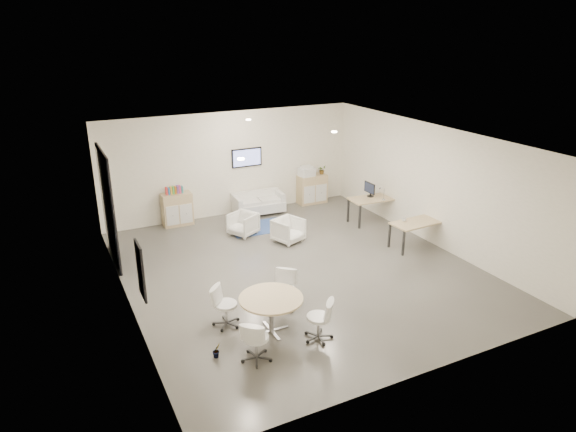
# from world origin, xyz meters

# --- Properties ---
(room_shell) EXTENTS (9.60, 10.60, 4.80)m
(room_shell) POSITION_xyz_m (0.00, 0.00, 1.60)
(room_shell) COLOR #4F4C48
(room_shell) RESTS_ON ground
(glass_door) EXTENTS (0.09, 1.90, 2.85)m
(glass_door) POSITION_xyz_m (-3.95, 2.51, 1.50)
(glass_door) COLOR black
(glass_door) RESTS_ON room_shell
(artwork) EXTENTS (0.05, 0.54, 1.04)m
(artwork) POSITION_xyz_m (-3.97, -1.60, 1.55)
(artwork) COLOR black
(artwork) RESTS_ON room_shell
(wall_tv) EXTENTS (0.98, 0.06, 0.58)m
(wall_tv) POSITION_xyz_m (0.50, 4.46, 1.75)
(wall_tv) COLOR black
(wall_tv) RESTS_ON room_shell
(ceiling_spots) EXTENTS (3.14, 4.14, 0.03)m
(ceiling_spots) POSITION_xyz_m (-0.20, 0.83, 3.18)
(ceiling_spots) COLOR #FFEAC6
(ceiling_spots) RESTS_ON room_shell
(sideboard_left) EXTENTS (0.87, 0.45, 0.97)m
(sideboard_left) POSITION_xyz_m (-1.84, 4.25, 0.49)
(sideboard_left) COLOR tan
(sideboard_left) RESTS_ON room_shell
(sideboard_right) EXTENTS (0.96, 0.46, 0.96)m
(sideboard_right) POSITION_xyz_m (2.71, 4.24, 0.48)
(sideboard_right) COLOR tan
(sideboard_right) RESTS_ON room_shell
(books) EXTENTS (0.50, 0.14, 0.22)m
(books) POSITION_xyz_m (-1.88, 4.25, 1.08)
(books) COLOR red
(books) RESTS_ON sideboard_left
(printer) EXTENTS (0.51, 0.44, 0.34)m
(printer) POSITION_xyz_m (2.50, 4.25, 1.12)
(printer) COLOR white
(printer) RESTS_ON sideboard_right
(loveseat) EXTENTS (1.62, 0.89, 0.59)m
(loveseat) POSITION_xyz_m (0.70, 4.10, 0.32)
(loveseat) COLOR silver
(loveseat) RESTS_ON room_shell
(blue_rug) EXTENTS (1.77, 1.23, 0.01)m
(blue_rug) POSITION_xyz_m (0.23, 2.97, 0.01)
(blue_rug) COLOR navy
(blue_rug) RESTS_ON room_shell
(armchair_left) EXTENTS (0.89, 0.91, 0.71)m
(armchair_left) POSITION_xyz_m (-0.39, 2.67, 0.35)
(armchair_left) COLOR silver
(armchair_left) RESTS_ON room_shell
(armchair_right) EXTENTS (0.90, 0.87, 0.73)m
(armchair_right) POSITION_xyz_m (0.54, 1.65, 0.36)
(armchair_right) COLOR silver
(armchair_right) RESTS_ON room_shell
(desk_rear) EXTENTS (1.49, 0.81, 0.75)m
(desk_rear) POSITION_xyz_m (3.50, 1.89, 0.68)
(desk_rear) COLOR tan
(desk_rear) RESTS_ON room_shell
(desk_front) EXTENTS (1.42, 0.77, 0.72)m
(desk_front) POSITION_xyz_m (3.42, -0.19, 0.64)
(desk_front) COLOR tan
(desk_front) RESTS_ON room_shell
(monitor) EXTENTS (0.20, 0.50, 0.44)m
(monitor) POSITION_xyz_m (3.46, 2.04, 0.99)
(monitor) COLOR black
(monitor) RESTS_ON desk_rear
(round_table) EXTENTS (1.23, 1.23, 0.75)m
(round_table) POSITION_xyz_m (-1.74, -2.18, 0.67)
(round_table) COLOR tan
(round_table) RESTS_ON room_shell
(meeting_chairs) EXTENTS (2.21, 2.21, 0.82)m
(meeting_chairs) POSITION_xyz_m (-1.74, -2.18, 0.41)
(meeting_chairs) COLOR white
(meeting_chairs) RESTS_ON room_shell
(plant_cabinet) EXTENTS (0.35, 0.37, 0.22)m
(plant_cabinet) POSITION_xyz_m (3.07, 4.23, 1.07)
(plant_cabinet) COLOR #3F7F3F
(plant_cabinet) RESTS_ON sideboard_right
(plant_floor) EXTENTS (0.24, 0.32, 0.12)m
(plant_floor) POSITION_xyz_m (-2.95, -2.49, 0.06)
(plant_floor) COLOR #3F7F3F
(plant_floor) RESTS_ON room_shell
(cup) EXTENTS (0.12, 0.09, 0.11)m
(cup) POSITION_xyz_m (3.13, -0.02, 0.77)
(cup) COLOR white
(cup) RESTS_ON desk_front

